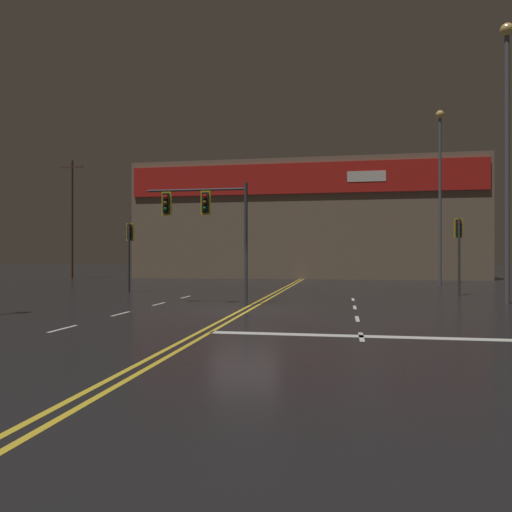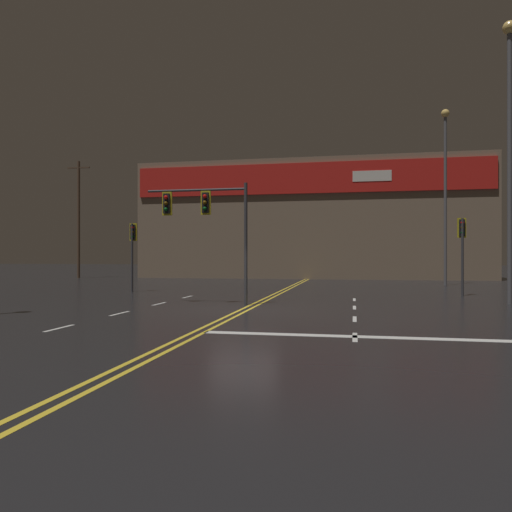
{
  "view_description": "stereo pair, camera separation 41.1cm",
  "coord_description": "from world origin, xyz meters",
  "px_view_note": "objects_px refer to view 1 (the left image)",
  "views": [
    {
      "loc": [
        3.57,
        -17.92,
        1.98
      ],
      "look_at": [
        0.0,
        2.4,
        2.0
      ],
      "focal_mm": 35.0,
      "sensor_mm": 36.0,
      "label": 1
    },
    {
      "loc": [
        3.97,
        -17.85,
        1.98
      ],
      "look_at": [
        0.0,
        2.4,
        2.0
      ],
      "focal_mm": 35.0,
      "sensor_mm": 36.0,
      "label": 2
    }
  ],
  "objects_px": {
    "traffic_signal_corner_northeast": "(459,239)",
    "streetlight_median_approach": "(440,177)",
    "traffic_signal_corner_northwest": "(130,241)",
    "streetlight_far_left": "(507,130)",
    "traffic_signal_median": "(204,213)"
  },
  "relations": [
    {
      "from": "traffic_signal_median",
      "to": "streetlight_far_left",
      "type": "xyz_separation_m",
      "value": [
        12.49,
        2.48,
        3.51
      ]
    },
    {
      "from": "traffic_signal_median",
      "to": "streetlight_far_left",
      "type": "height_order",
      "value": "streetlight_far_left"
    },
    {
      "from": "traffic_signal_corner_northeast",
      "to": "streetlight_far_left",
      "type": "distance_m",
      "value": 6.13
    },
    {
      "from": "traffic_signal_corner_northeast",
      "to": "traffic_signal_corner_northwest",
      "type": "height_order",
      "value": "traffic_signal_corner_northeast"
    },
    {
      "from": "traffic_signal_corner_northwest",
      "to": "traffic_signal_corner_northeast",
      "type": "bearing_deg",
      "value": 1.45
    },
    {
      "from": "traffic_signal_corner_northeast",
      "to": "streetlight_median_approach",
      "type": "distance_m",
      "value": 10.58
    },
    {
      "from": "traffic_signal_median",
      "to": "streetlight_median_approach",
      "type": "distance_m",
      "value": 20.59
    },
    {
      "from": "streetlight_median_approach",
      "to": "streetlight_far_left",
      "type": "height_order",
      "value": "streetlight_median_approach"
    },
    {
      "from": "traffic_signal_corner_northwest",
      "to": "streetlight_median_approach",
      "type": "height_order",
      "value": "streetlight_median_approach"
    },
    {
      "from": "traffic_signal_corner_northwest",
      "to": "streetlight_median_approach",
      "type": "distance_m",
      "value": 21.35
    },
    {
      "from": "traffic_signal_median",
      "to": "traffic_signal_corner_northwest",
      "type": "distance_m",
      "value": 8.67
    },
    {
      "from": "traffic_signal_median",
      "to": "traffic_signal_corner_northwest",
      "type": "relative_size",
      "value": 1.3
    },
    {
      "from": "traffic_signal_median",
      "to": "streetlight_median_approach",
      "type": "bearing_deg",
      "value": 52.66
    },
    {
      "from": "streetlight_median_approach",
      "to": "streetlight_far_left",
      "type": "relative_size",
      "value": 1.02
    },
    {
      "from": "traffic_signal_corner_northwest",
      "to": "streetlight_far_left",
      "type": "xyz_separation_m",
      "value": [
        18.51,
        -3.68,
        4.48
      ]
    }
  ]
}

